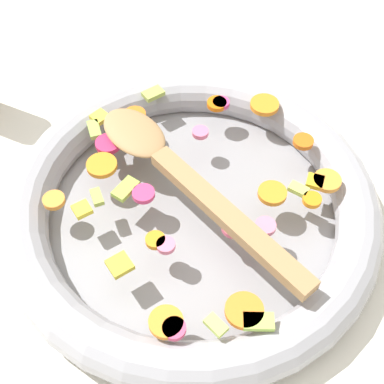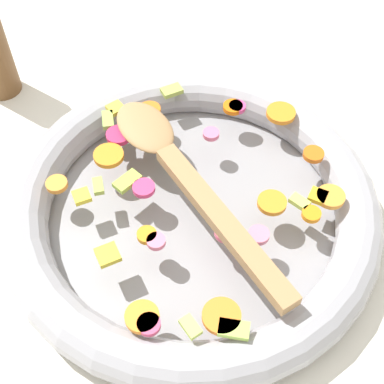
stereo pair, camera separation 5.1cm
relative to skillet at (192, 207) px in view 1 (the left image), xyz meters
The scene contains 4 objects.
ground_plane 0.02m from the skillet, ahead, with size 4.00×4.00×0.00m, color silver.
skillet is the anchor object (origin of this frame).
chopped_vegetables 0.03m from the skillet, 110.61° to the left, with size 0.34×0.33×0.01m.
wooden_spoon 0.05m from the skillet, 144.08° to the right, with size 0.27×0.21×0.01m.
Camera 1 is at (0.35, -0.03, 0.50)m, focal length 50.00 mm.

